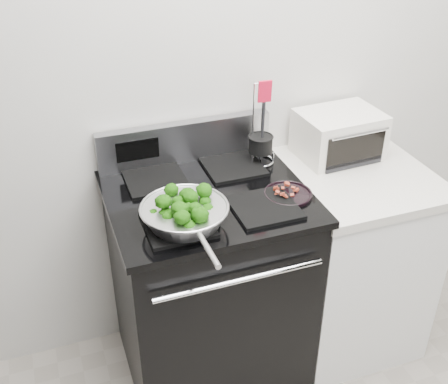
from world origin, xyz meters
name	(u,v)px	position (x,y,z in m)	size (l,w,h in m)	color
back_wall	(248,61)	(0.00, 1.75, 1.35)	(4.00, 0.02, 2.70)	silver
gas_range	(209,283)	(-0.30, 1.41, 0.49)	(0.79, 0.69, 1.13)	black
counter	(346,256)	(0.39, 1.41, 0.46)	(0.62, 0.68, 0.92)	white
skillet	(185,214)	(-0.44, 1.23, 1.00)	(0.32, 0.51, 0.07)	silver
broccoli_pile	(184,209)	(-0.44, 1.24, 1.02)	(0.25, 0.25, 0.09)	black
bacon_plate	(288,192)	(-0.01, 1.30, 0.97)	(0.19, 0.19, 0.04)	black
utensil_holder	(260,148)	(0.00, 1.59, 1.02)	(0.12, 0.12, 0.38)	silver
toaster_oven	(339,135)	(0.38, 1.58, 1.02)	(0.37, 0.29, 0.20)	silver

